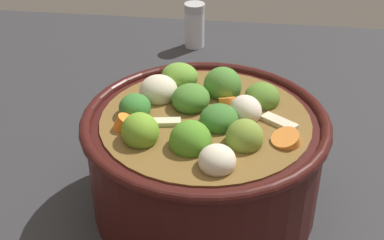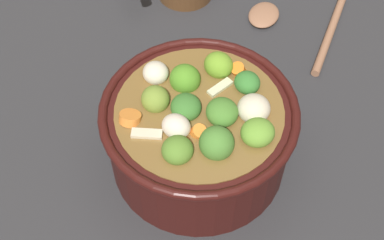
% 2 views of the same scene
% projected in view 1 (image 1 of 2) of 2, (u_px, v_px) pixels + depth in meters
% --- Properties ---
extents(ground_plane, '(1.10, 1.10, 0.00)m').
position_uv_depth(ground_plane, '(204.00, 203.00, 0.60)').
color(ground_plane, '#2D2D30').
extents(cooking_pot, '(0.26, 0.26, 0.14)m').
position_uv_depth(cooking_pot, '(205.00, 157.00, 0.57)').
color(cooking_pot, '#38110F').
rests_on(cooking_pot, ground_plane).
extents(salt_shaker, '(0.04, 0.04, 0.08)m').
position_uv_depth(salt_shaker, '(195.00, 25.00, 0.95)').
color(salt_shaker, silver).
rests_on(salt_shaker, ground_plane).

